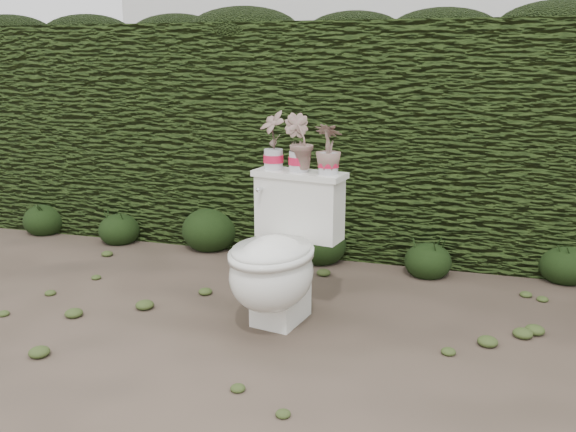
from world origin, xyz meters
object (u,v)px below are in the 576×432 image
(potted_plant_center, at_px, (299,144))
(potted_plant_right, at_px, (329,150))
(toilet, at_px, (279,259))
(potted_plant_left, at_px, (273,142))

(potted_plant_center, relative_size, potted_plant_right, 1.18)
(potted_plant_center, bearing_deg, toilet, 91.87)
(toilet, relative_size, potted_plant_left, 2.56)
(toilet, height_order, potted_plant_right, potted_plant_right)
(toilet, distance_m, potted_plant_left, 0.64)
(toilet, distance_m, potted_plant_center, 0.62)
(potted_plant_left, bearing_deg, potted_plant_right, 26.66)
(potted_plant_left, relative_size, potted_plant_right, 1.21)
(potted_plant_left, xyz_separation_m, potted_plant_right, (0.32, -0.06, -0.03))
(toilet, height_order, potted_plant_center, potted_plant_center)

